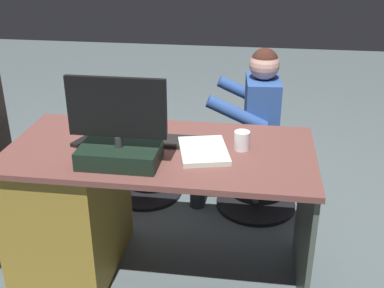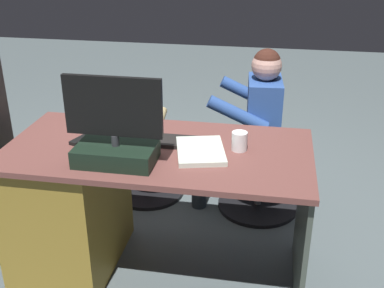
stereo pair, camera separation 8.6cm
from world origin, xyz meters
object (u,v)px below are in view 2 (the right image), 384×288
object	(u,v)px
desk	(88,201)
visitor_chair	(259,176)
cup	(239,141)
office_chair_teddy	(147,160)
teddy_bear	(146,115)
tv_remote	(82,139)
computer_mouse	(106,136)
keyboard	(167,141)
monitor	(115,139)
person	(249,119)

from	to	relation	value
desk	visitor_chair	world-z (taller)	desk
cup	office_chair_teddy	world-z (taller)	cup
teddy_bear	desk	bearing A→B (deg)	82.78
tv_remote	visitor_chair	bearing A→B (deg)	-120.86
cup	computer_mouse	bearing A→B (deg)	-1.13
tv_remote	cup	bearing A→B (deg)	-158.60
keyboard	cup	bearing A→B (deg)	177.02
monitor	computer_mouse	size ratio (longest dim) A/B	4.61
visitor_chair	person	xyz separation A→B (m)	(0.09, -0.01, 0.39)
computer_mouse	cup	distance (m)	0.67
monitor	computer_mouse	xyz separation A→B (m)	(0.13, -0.24, -0.10)
cup	person	size ratio (longest dim) A/B	0.09
cup	teddy_bear	world-z (taller)	cup
desk	person	world-z (taller)	person
teddy_bear	tv_remote	bearing A→B (deg)	82.43
desk	computer_mouse	size ratio (longest dim) A/B	15.57
cup	visitor_chair	world-z (taller)	cup
monitor	teddy_bear	distance (m)	1.05
office_chair_teddy	person	distance (m)	0.78
desk	keyboard	world-z (taller)	keyboard
tv_remote	teddy_bear	world-z (taller)	teddy_bear
keyboard	teddy_bear	xyz separation A→B (m)	(0.32, -0.76, -0.17)
computer_mouse	tv_remote	size ratio (longest dim) A/B	0.64
computer_mouse	visitor_chair	world-z (taller)	computer_mouse
cup	tv_remote	size ratio (longest dim) A/B	0.61
person	keyboard	bearing A→B (deg)	62.26
visitor_chair	person	distance (m)	0.40
person	desk	bearing A→B (deg)	43.83
monitor	office_chair_teddy	xyz separation A→B (m)	(0.14, -0.99, -0.61)
monitor	computer_mouse	bearing A→B (deg)	-60.99
keyboard	teddy_bear	world-z (taller)	teddy_bear
computer_mouse	office_chair_teddy	size ratio (longest dim) A/B	0.19
office_chair_teddy	teddy_bear	world-z (taller)	teddy_bear
tv_remote	computer_mouse	bearing A→B (deg)	-140.78
cup	desk	bearing A→B (deg)	3.36
teddy_bear	keyboard	bearing A→B (deg)	113.00
office_chair_teddy	teddy_bear	size ratio (longest dim) A/B	1.42
monitor	tv_remote	distance (m)	0.33
monitor	visitor_chair	xyz separation A→B (m)	(-0.63, -0.93, -0.63)
tv_remote	person	size ratio (longest dim) A/B	0.14
cup	teddy_bear	bearing A→B (deg)	-48.67
person	office_chair_teddy	bearing A→B (deg)	-4.24
cup	monitor	bearing A→B (deg)	22.65
tv_remote	office_chair_teddy	bearing A→B (deg)	-78.29
keyboard	person	world-z (taller)	person
desk	cup	bearing A→B (deg)	-176.64
keyboard	computer_mouse	size ratio (longest dim) A/B	4.38
desk	computer_mouse	distance (m)	0.38
tv_remote	desk	bearing A→B (deg)	117.51
computer_mouse	visitor_chair	size ratio (longest dim) A/B	0.18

